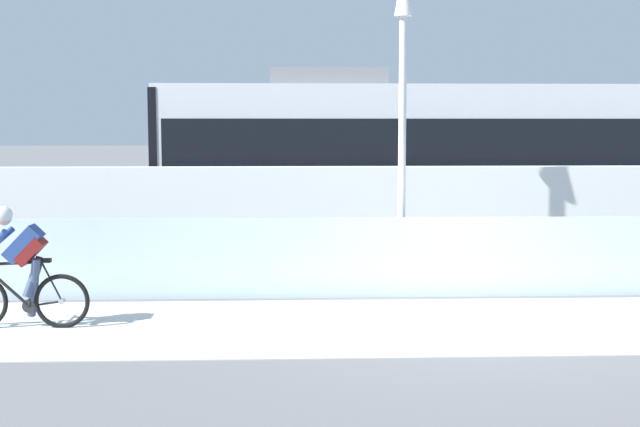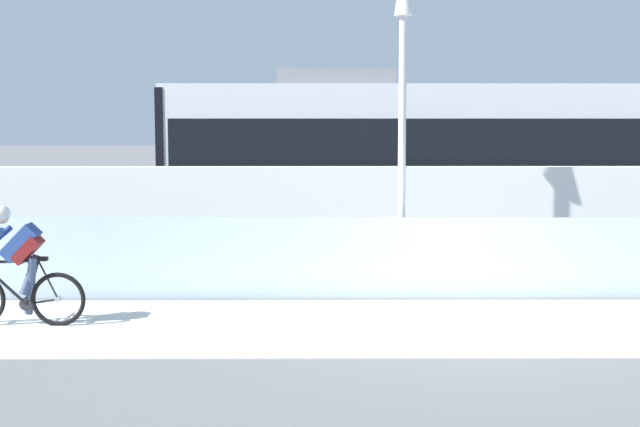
% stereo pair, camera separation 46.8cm
% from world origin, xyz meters
% --- Properties ---
extents(ground_plane, '(200.00, 200.00, 0.00)m').
position_xyz_m(ground_plane, '(0.00, 0.00, 0.00)').
color(ground_plane, slate).
extents(bike_path_deck, '(32.00, 3.20, 0.01)m').
position_xyz_m(bike_path_deck, '(0.00, 0.00, 0.01)').
color(bike_path_deck, silver).
rests_on(bike_path_deck, ground).
extents(glass_parapet, '(32.00, 0.05, 1.24)m').
position_xyz_m(glass_parapet, '(0.00, 1.85, 0.62)').
color(glass_parapet, silver).
rests_on(glass_parapet, ground).
extents(concrete_barrier_wall, '(32.00, 0.36, 1.93)m').
position_xyz_m(concrete_barrier_wall, '(0.00, 3.65, 0.96)').
color(concrete_barrier_wall, white).
rests_on(concrete_barrier_wall, ground).
extents(tram_rail_near, '(32.00, 0.08, 0.01)m').
position_xyz_m(tram_rail_near, '(0.00, 6.13, 0.00)').
color(tram_rail_near, '#595654').
rests_on(tram_rail_near, ground).
extents(tram_rail_far, '(32.00, 0.08, 0.01)m').
position_xyz_m(tram_rail_far, '(0.00, 7.57, 0.00)').
color(tram_rail_far, '#595654').
rests_on(tram_rail_far, ground).
extents(tram, '(11.06, 2.54, 3.81)m').
position_xyz_m(tram, '(0.39, 6.85, 1.89)').
color(tram, silver).
rests_on(tram, ground).
extents(cyclist_on_bike, '(1.77, 0.58, 1.61)m').
position_xyz_m(cyclist_on_bike, '(-5.90, 0.00, 0.78)').
color(cyclist_on_bike, black).
rests_on(cyclist_on_bike, ground).
extents(lamp_post_antenna, '(0.28, 0.28, 5.20)m').
position_xyz_m(lamp_post_antenna, '(-0.66, 2.15, 3.29)').
color(lamp_post_antenna, gray).
rests_on(lamp_post_antenna, ground).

